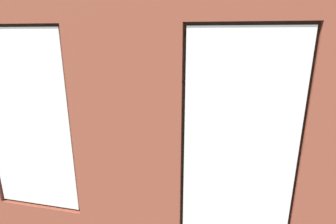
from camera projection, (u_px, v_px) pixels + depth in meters
ground_plane at (176, 160)px, 5.88m from camera, size 6.29×6.52×0.10m
brick_wall_with_windows at (127, 141)px, 2.72m from camera, size 5.69×0.30×3.25m
white_wall_right at (51, 83)px, 5.80m from camera, size 0.10×5.52×3.25m
couch_by_window at (146, 206)px, 3.69m from camera, size 1.86×0.87×0.80m
couch_left at (287, 171)px, 4.67m from camera, size 0.95×2.03×0.80m
coffee_table at (159, 145)px, 5.66m from camera, size 1.60×0.74×0.42m
cup_ceramic at (163, 144)px, 5.51m from camera, size 0.07×0.07×0.08m
table_plant_small at (136, 137)px, 5.60m from camera, size 0.17×0.17×0.26m
remote_silver at (151, 140)px, 5.77m from camera, size 0.17×0.07×0.02m
media_console at (76, 136)px, 6.34m from camera, size 1.20×0.42×0.59m
tv_flatscreen at (73, 109)px, 6.15m from camera, size 1.13×0.20×0.80m
papasan_chair at (177, 113)px, 7.77m from camera, size 1.01×1.01×0.66m
potted_plant_beside_window_right at (50, 172)px, 3.76m from camera, size 1.20×0.89×1.50m
potted_plant_foreground_right at (120, 98)px, 8.18m from camera, size 1.08×1.21×1.37m
potted_plant_near_tv at (69, 137)px, 5.12m from camera, size 1.01×0.87×1.34m
potted_plant_corner_near_left at (271, 112)px, 7.35m from camera, size 1.11×1.04×1.23m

